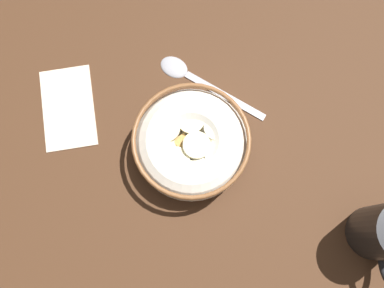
% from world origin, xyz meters
% --- Properties ---
extents(ground_plane, '(0.94, 0.94, 0.02)m').
position_xyz_m(ground_plane, '(0.00, 0.00, -0.01)').
color(ground_plane, '#472B19').
extents(cereal_bowl, '(0.15, 0.15, 0.06)m').
position_xyz_m(cereal_bowl, '(0.00, 0.00, 0.03)').
color(cereal_bowl, silver).
rests_on(cereal_bowl, ground_plane).
extents(spoon, '(0.11, 0.16, 0.01)m').
position_xyz_m(spoon, '(-0.11, -0.00, 0.00)').
color(spoon, '#A5A5AD').
rests_on(spoon, ground_plane).
extents(folded_napkin, '(0.13, 0.09, 0.00)m').
position_xyz_m(folded_napkin, '(-0.06, -0.18, 0.00)').
color(folded_napkin, beige).
rests_on(folded_napkin, ground_plane).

